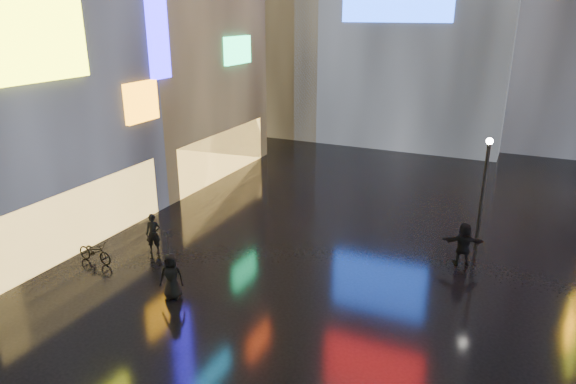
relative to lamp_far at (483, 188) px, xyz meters
The scene contains 7 objects.
ground 6.06m from the lamp_far, 165.28° to the right, with size 140.00×140.00×0.00m, color black.
lamp_far is the anchor object (origin of this frame).
pedestrian_4 13.75m from the lamp_far, 137.05° to the right, with size 0.89×0.58×1.83m, color black.
pedestrian_5 2.70m from the lamp_far, 102.81° to the right, with size 1.75×0.56×1.88m, color black.
pedestrian_6 14.72m from the lamp_far, 153.93° to the right, with size 0.66×0.44×1.82m, color black.
umbrella_2 13.62m from the lamp_far, 137.05° to the right, with size 1.02×1.03×0.93m, color black.
bicycle 17.12m from the lamp_far, 150.89° to the right, with size 0.64×1.84×0.97m, color black.
Camera 1 is at (6.25, -1.52, 10.26)m, focal length 32.00 mm.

